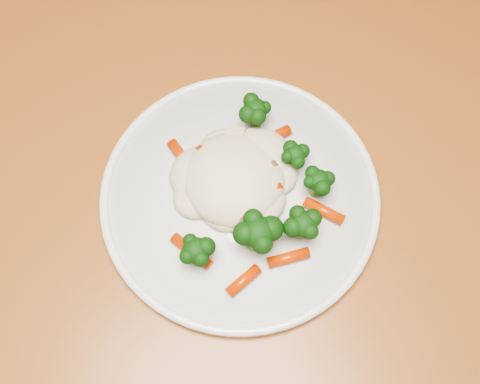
% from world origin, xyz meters
% --- Properties ---
extents(dining_table, '(1.37, 1.00, 0.75)m').
position_xyz_m(dining_table, '(-0.07, 0.09, 0.66)').
color(dining_table, '#985523').
rests_on(dining_table, ground).
extents(plate, '(0.30, 0.30, 0.01)m').
position_xyz_m(plate, '(0.03, 0.06, 0.76)').
color(plate, silver).
rests_on(plate, dining_table).
extents(meal, '(0.19, 0.19, 0.05)m').
position_xyz_m(meal, '(0.04, 0.06, 0.78)').
color(meal, beige).
rests_on(meal, plate).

